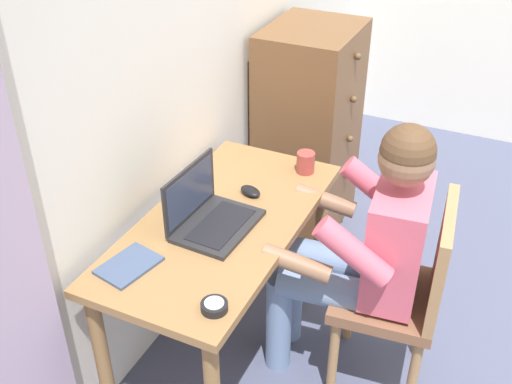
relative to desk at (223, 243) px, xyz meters
name	(u,v)px	position (x,y,z in m)	size (l,w,h in m)	color
wall_back	(198,42)	(0.50, 0.36, 0.63)	(4.80, 0.05, 2.50)	silver
desk	(223,243)	(0.00, 0.00, 0.00)	(1.18, 0.58, 0.74)	olive
dresser	(308,130)	(1.16, 0.08, -0.04)	(0.56, 0.49, 1.16)	brown
chair	(405,289)	(0.18, -0.71, -0.12)	(0.46, 0.44, 0.89)	brown
person_seated	(363,243)	(0.16, -0.53, 0.06)	(0.57, 0.61, 1.21)	#6B84AD
laptop	(209,214)	(-0.05, 0.03, 0.17)	(0.35, 0.26, 0.24)	#232326
computer_mouse	(250,191)	(0.21, -0.02, 0.13)	(0.06, 0.10, 0.03)	black
desk_clock	(214,306)	(-0.45, -0.21, 0.13)	(0.09, 0.09, 0.03)	black
notebook_pad	(129,265)	(-0.39, 0.17, 0.12)	(0.21, 0.15, 0.01)	#3D4C6B
coffee_mug	(306,162)	(0.49, -0.16, 0.16)	(0.12, 0.08, 0.09)	#9E3D38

